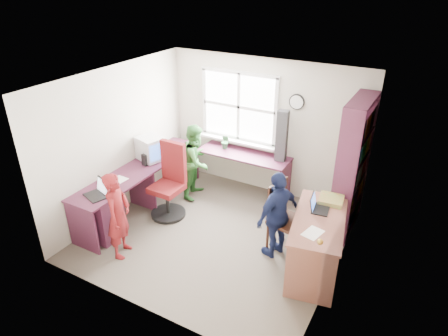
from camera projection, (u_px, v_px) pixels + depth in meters
name	position (u px, v px, depth m)	size (l,w,h in m)	color
room	(219.00, 162.00, 5.68)	(3.64, 3.44, 2.44)	#4D443C
l_desk	(135.00, 197.00, 6.29)	(2.38, 2.95, 0.75)	#502037
right_desk	(318.00, 232.00, 5.24)	(0.88, 1.48, 0.80)	brown
bookshelf	(352.00, 170.00, 5.91)	(0.30, 1.02, 2.10)	#502037
swivel_chair	(170.00, 185.00, 6.48)	(0.58, 0.58, 1.24)	black
wooden_chair	(284.00, 215.00, 5.61)	(0.55, 0.55, 1.06)	#361B12
crt_monitor	(151.00, 148.00, 6.73)	(0.51, 0.48, 0.41)	silver
laptop_left	(99.00, 192.00, 5.74)	(0.41, 0.37, 0.23)	black
laptop_right	(318.00, 206.00, 5.32)	(0.28, 0.33, 0.20)	black
speaker_a	(146.00, 160.00, 6.60)	(0.12, 0.12, 0.19)	black
speaker_b	(170.00, 147.00, 7.08)	(0.12, 0.12, 0.20)	black
cd_tower	(282.00, 136.00, 6.61)	(0.19, 0.17, 0.88)	black
game_box	(331.00, 200.00, 5.50)	(0.36, 0.36, 0.06)	red
paper_a	(117.00, 181.00, 6.14)	(0.24, 0.33, 0.00)	white
paper_b	(313.00, 233.00, 4.86)	(0.25, 0.31, 0.00)	white
potted_plant	(225.00, 142.00, 7.17)	(0.15, 0.12, 0.27)	#2C6F39
person_red	(118.00, 215.00, 5.49)	(0.47, 0.31, 1.29)	maroon
person_green	(196.00, 161.00, 6.97)	(0.65, 0.50, 1.33)	#2E722D
person_navy	(277.00, 215.00, 5.49)	(0.76, 0.32, 1.30)	#161F47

